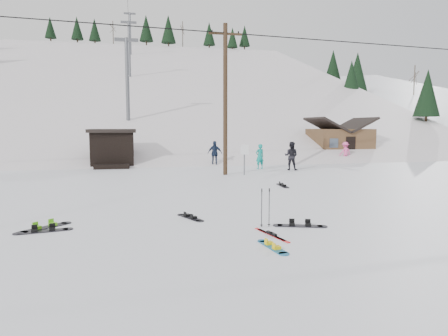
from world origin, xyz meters
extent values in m
plane|color=white|center=(0.00, 0.00, 0.00)|extent=(200.00, 200.00, 0.00)
cube|color=silver|center=(0.00, 55.00, -12.00)|extent=(60.00, 85.24, 65.97)
cube|color=white|center=(38.00, 50.00, -11.00)|extent=(45.66, 93.98, 54.59)
cylinder|color=#3A2819|center=(2.00, 14.00, 4.50)|extent=(0.26, 0.26, 9.00)
cube|color=#3A2819|center=(2.00, 14.00, 8.40)|extent=(2.00, 0.12, 0.12)
cylinder|color=black|center=(2.00, 14.00, 8.52)|extent=(0.08, 0.08, 0.12)
cylinder|color=#595B60|center=(3.10, 13.60, 0.90)|extent=(0.07, 0.07, 1.80)
cube|color=white|center=(3.10, 13.56, 1.55)|extent=(0.50, 0.04, 0.60)
cube|color=black|center=(-5.00, 21.00, 1.25)|extent=(3.00, 3.00, 2.50)
cube|color=black|center=(-5.00, 21.00, 2.62)|extent=(3.40, 3.40, 0.25)
cube|color=black|center=(-5.00, 19.20, 0.15)|extent=(2.40, 1.20, 0.30)
cylinder|color=#595B60|center=(-4.00, 30.00, 7.25)|extent=(0.36, 0.36, 8.00)
cube|color=#595B60|center=(-4.00, 30.00, 11.05)|extent=(2.20, 0.30, 0.30)
cylinder|color=#595B60|center=(-4.00, 50.00, 13.75)|extent=(0.36, 0.36, 8.00)
cube|color=#595B60|center=(-4.00, 50.00, 17.55)|extent=(2.20, 0.30, 0.30)
cylinder|color=#595B60|center=(-4.00, 70.00, 20.25)|extent=(0.36, 0.36, 8.00)
cube|color=#595B60|center=(-4.00, 70.00, 24.05)|extent=(2.20, 0.30, 0.30)
cube|color=brown|center=(15.00, 24.00, 1.35)|extent=(5.00, 4.00, 2.70)
cube|color=black|center=(13.65, 24.00, 3.05)|extent=(2.69, 4.40, 1.43)
cube|color=black|center=(16.35, 24.00, 3.05)|extent=(2.69, 4.40, 1.43)
cube|color=black|center=(15.00, 21.98, 1.10)|extent=(0.90, 0.06, 1.90)
cube|color=#176795|center=(-0.06, -0.64, 0.01)|extent=(0.42, 1.14, 0.02)
cylinder|color=#176795|center=(-0.15, -0.09, 0.01)|extent=(0.26, 0.26, 0.02)
cylinder|color=#176795|center=(0.02, -1.19, 0.01)|extent=(0.26, 0.26, 0.02)
cube|color=yellow|center=(-0.09, -0.44, 0.06)|extent=(0.20, 0.16, 0.07)
cube|color=yellow|center=(-0.03, -0.84, 0.06)|extent=(0.20, 0.16, 0.07)
cube|color=red|center=(0.29, 0.34, 0.01)|extent=(0.45, 1.46, 0.02)
cube|color=black|center=(0.29, 0.34, 0.05)|extent=(0.14, 0.28, 0.07)
cube|color=red|center=(0.26, 0.49, 0.01)|extent=(0.45, 1.46, 0.02)
cube|color=black|center=(0.26, 0.49, 0.05)|extent=(0.14, 0.28, 0.07)
cylinder|color=black|center=(0.29, 1.35, 0.56)|extent=(0.02, 0.02, 1.11)
cylinder|color=black|center=(0.29, 1.35, 0.06)|extent=(0.08, 0.08, 0.01)
cylinder|color=black|center=(0.29, 1.35, 1.10)|extent=(0.03, 0.03, 0.10)
cylinder|color=black|center=(0.52, 1.35, 0.56)|extent=(0.02, 0.02, 1.11)
cylinder|color=black|center=(0.52, 1.35, 0.06)|extent=(0.08, 0.08, 0.01)
cylinder|color=black|center=(0.52, 1.35, 1.10)|extent=(0.03, 0.03, 0.10)
cube|color=black|center=(-5.89, 2.15, 0.01)|extent=(1.31, 0.51, 0.03)
cylinder|color=black|center=(-5.26, 2.26, 0.01)|extent=(0.29, 0.29, 0.03)
cylinder|color=black|center=(-6.52, 2.03, 0.01)|extent=(0.29, 0.29, 0.03)
cube|color=black|center=(-5.67, 2.19, 0.07)|extent=(0.19, 0.23, 0.08)
cube|color=black|center=(-6.12, 2.11, 0.07)|extent=(0.19, 0.23, 0.08)
cube|color=black|center=(-1.62, 2.93, 0.01)|extent=(0.71, 1.12, 0.02)
cylinder|color=black|center=(-1.86, 3.44, 0.01)|extent=(0.26, 0.26, 0.02)
cylinder|color=black|center=(-1.38, 2.42, 0.01)|extent=(0.26, 0.26, 0.02)
cube|color=black|center=(-1.71, 3.11, 0.06)|extent=(0.23, 0.20, 0.07)
cube|color=black|center=(-1.54, 2.75, 0.06)|extent=(0.23, 0.20, 0.07)
cube|color=black|center=(-5.94, 2.58, 0.01)|extent=(1.21, 1.14, 0.03)
cylinder|color=black|center=(-5.44, 3.03, 0.01)|extent=(0.31, 0.31, 0.03)
cylinder|color=black|center=(-6.44, 2.12, 0.01)|extent=(0.31, 0.31, 0.03)
cube|color=#60C417|center=(-5.76, 2.74, 0.07)|extent=(0.27, 0.28, 0.09)
cube|color=#60C417|center=(-6.12, 2.41, 0.07)|extent=(0.27, 0.28, 0.09)
cube|color=black|center=(1.42, 1.17, 0.01)|extent=(1.33, 0.70, 0.03)
cylinder|color=black|center=(2.04, 0.96, 0.01)|extent=(0.30, 0.30, 0.03)
cylinder|color=black|center=(0.80, 1.37, 0.01)|extent=(0.30, 0.30, 0.03)
cube|color=black|center=(1.65, 1.09, 0.07)|extent=(0.22, 0.25, 0.09)
cube|color=black|center=(1.20, 1.24, 0.07)|extent=(0.22, 0.25, 0.09)
cube|color=black|center=(3.78, 8.85, 0.01)|extent=(0.35, 1.25, 0.03)
cylinder|color=black|center=(3.81, 9.47, 0.01)|extent=(0.28, 0.28, 0.03)
cylinder|color=black|center=(3.74, 8.24, 0.01)|extent=(0.28, 0.28, 0.03)
cube|color=black|center=(3.79, 9.07, 0.07)|extent=(0.21, 0.16, 0.08)
cube|color=black|center=(3.76, 8.63, 0.07)|extent=(0.21, 0.16, 0.08)
imported|color=#0E8D81|center=(5.09, 16.80, 0.86)|extent=(0.71, 0.55, 1.73)
imported|color=black|center=(6.90, 15.55, 0.96)|extent=(1.18, 1.12, 1.92)
imported|color=#F2559C|center=(13.75, 20.64, 0.82)|extent=(1.17, 0.81, 1.65)
imported|color=#17223A|center=(2.43, 19.52, 0.93)|extent=(1.18, 0.80, 1.86)
camera|label=1|loc=(-3.27, -9.69, 2.97)|focal=32.00mm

